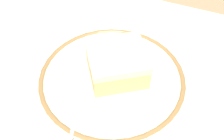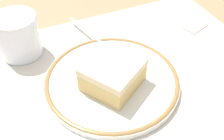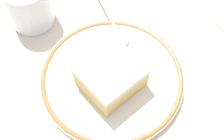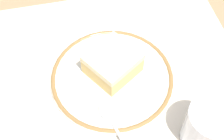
{
  "view_description": "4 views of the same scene",
  "coord_description": "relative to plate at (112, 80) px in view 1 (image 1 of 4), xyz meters",
  "views": [
    {
      "loc": [
        -0.13,
        0.32,
        0.4
      ],
      "look_at": [
        -0.02,
        0.01,
        0.03
      ],
      "focal_mm": 54.13,
      "sensor_mm": 36.0,
      "label": 1
    },
    {
      "loc": [
        -0.15,
        -0.28,
        0.34
      ],
      "look_at": [
        -0.02,
        0.01,
        0.03
      ],
      "focal_mm": 44.2,
      "sensor_mm": 36.0,
      "label": 2
    },
    {
      "loc": [
        -0.05,
        -0.21,
        0.41
      ],
      "look_at": [
        -0.02,
        0.01,
        0.03
      ],
      "focal_mm": 47.62,
      "sensor_mm": 36.0,
      "label": 3
    },
    {
      "loc": [
        0.05,
        0.33,
        0.5
      ],
      "look_at": [
        -0.02,
        0.01,
        0.03
      ],
      "focal_mm": 52.4,
      "sensor_mm": 36.0,
      "label": 4
    }
  ],
  "objects": [
    {
      "name": "napkin",
      "position": [
        -0.12,
        -0.12,
        -0.01
      ],
      "size": [
        0.16,
        0.14,
        0.0
      ],
      "primitive_type": "cube",
      "rotation": [
        0.0,
        0.0,
        3.47
      ],
      "color": "white",
      "rests_on": "placemat"
    },
    {
      "name": "spoon",
      "position": [
        0.02,
        0.09,
        0.01
      ],
      "size": [
        0.05,
        0.15,
        0.01
      ],
      "color": "silver",
      "rests_on": "plate"
    },
    {
      "name": "ground_plane",
      "position": [
        0.02,
        -0.01,
        -0.01
      ],
      "size": [
        2.4,
        2.4,
        0.0
      ],
      "primitive_type": "plane",
      "color": "#9E7551"
    },
    {
      "name": "cake_slice",
      "position": [
        -0.0,
        -0.01,
        0.03
      ],
      "size": [
        0.11,
        0.11,
        0.05
      ],
      "color": "#DBB76B",
      "rests_on": "plate"
    },
    {
      "name": "plate",
      "position": [
        0.0,
        0.0,
        0.0
      ],
      "size": [
        0.22,
        0.22,
        0.01
      ],
      "color": "silver",
      "rests_on": "placemat"
    },
    {
      "name": "placemat",
      "position": [
        0.02,
        -0.01,
        -0.01
      ],
      "size": [
        0.54,
        0.43,
        0.0
      ],
      "primitive_type": "cube",
      "color": "beige",
      "rests_on": "ground_plane"
    }
  ]
}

